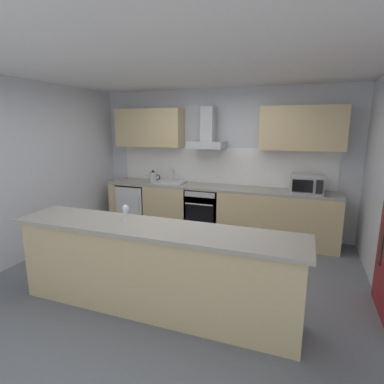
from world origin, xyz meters
The scene contains 15 objects.
ground centered at (0.00, 0.00, -0.01)m, with size 5.67×5.00×0.02m, color slate.
ceiling centered at (0.00, 0.00, 2.61)m, with size 5.67×5.00×0.02m, color white.
wall_back centered at (0.00, 2.06, 1.30)m, with size 5.67×0.12×2.60m, color silver.
wall_left centered at (-2.39, 0.00, 1.30)m, with size 0.12×5.00×2.60m, color silver.
backsplash_tile centered at (0.00, 1.99, 1.23)m, with size 3.97×0.02×0.66m, color white.
counter_back centered at (0.00, 1.68, 0.45)m, with size 4.11×0.60×0.90m.
counter_island centered at (0.03, -0.80, 0.48)m, with size 3.12×0.64×0.94m.
upper_cabinets centered at (0.00, 1.83, 1.91)m, with size 4.05×0.32×0.70m.
oven centered at (-0.20, 1.65, 0.46)m, with size 0.60×0.62×0.80m.
refrigerator centered at (-1.60, 1.65, 0.43)m, with size 0.58×0.60×0.85m.
microwave centered at (1.50, 1.62, 1.05)m, with size 0.50×0.38×0.30m.
sink centered at (-0.85, 1.66, 0.93)m, with size 0.50×0.40×0.26m.
kettle centered at (-1.20, 1.62, 1.01)m, with size 0.29×0.15×0.24m.
range_hood centered at (-0.20, 1.78, 1.79)m, with size 0.62×0.45×0.72m.
wine_glass centered at (-0.33, -0.71, 1.06)m, with size 0.08×0.08×0.18m.
Camera 1 is at (1.45, -3.46, 1.95)m, focal length 28.73 mm.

